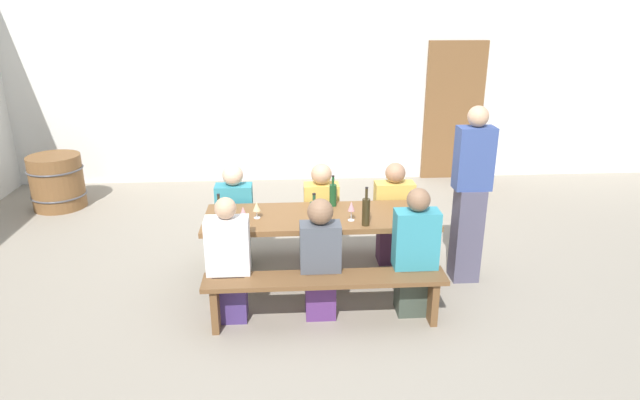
# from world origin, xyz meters

# --- Properties ---
(ground_plane) EXTENTS (24.00, 24.00, 0.00)m
(ground_plane) POSITION_xyz_m (0.00, 0.00, 0.00)
(ground_plane) COLOR gray
(back_wall) EXTENTS (14.00, 0.20, 3.20)m
(back_wall) POSITION_xyz_m (0.00, 3.57, 1.60)
(back_wall) COLOR silver
(back_wall) RESTS_ON ground
(wooden_door) EXTENTS (0.90, 0.06, 2.10)m
(wooden_door) POSITION_xyz_m (2.28, 3.43, 1.05)
(wooden_door) COLOR brown
(wooden_door) RESTS_ON ground
(tasting_table) EXTENTS (2.15, 0.73, 0.75)m
(tasting_table) POSITION_xyz_m (0.00, 0.00, 0.67)
(tasting_table) COLOR brown
(tasting_table) RESTS_ON ground
(bench_near) EXTENTS (2.05, 0.30, 0.45)m
(bench_near) POSITION_xyz_m (0.00, -0.66, 0.36)
(bench_near) COLOR brown
(bench_near) RESTS_ON ground
(bench_far) EXTENTS (2.05, 0.30, 0.45)m
(bench_far) POSITION_xyz_m (0.00, 0.66, 0.36)
(bench_far) COLOR brown
(bench_far) RESTS_ON ground
(wine_bottle_0) EXTENTS (0.07, 0.07, 0.30)m
(wine_bottle_0) POSITION_xyz_m (-0.90, -0.21, 0.87)
(wine_bottle_0) COLOR #332814
(wine_bottle_0) RESTS_ON tasting_table
(wine_bottle_1) EXTENTS (0.08, 0.08, 0.31)m
(wine_bottle_1) POSITION_xyz_m (-0.07, -0.28, 0.87)
(wine_bottle_1) COLOR #234C2D
(wine_bottle_1) RESTS_ON tasting_table
(wine_bottle_2) EXTENTS (0.07, 0.07, 0.36)m
(wine_bottle_2) POSITION_xyz_m (0.39, -0.27, 0.88)
(wine_bottle_2) COLOR #332814
(wine_bottle_2) RESTS_ON tasting_table
(wine_bottle_3) EXTENTS (0.07, 0.07, 0.31)m
(wine_bottle_3) POSITION_xyz_m (0.14, 0.24, 0.87)
(wine_bottle_3) COLOR #194723
(wine_bottle_3) RESTS_ON tasting_table
(wine_glass_0) EXTENTS (0.06, 0.06, 0.18)m
(wine_glass_0) POSITION_xyz_m (0.27, -0.15, 0.88)
(wine_glass_0) COLOR silver
(wine_glass_0) RESTS_ON tasting_table
(wine_glass_1) EXTENTS (0.07, 0.07, 0.17)m
(wine_glass_1) POSITION_xyz_m (-0.70, -0.18, 0.87)
(wine_glass_1) COLOR silver
(wine_glass_1) RESTS_ON tasting_table
(wine_glass_2) EXTENTS (0.07, 0.07, 0.16)m
(wine_glass_2) POSITION_xyz_m (-0.58, -0.04, 0.86)
(wine_glass_2) COLOR silver
(wine_glass_2) RESTS_ON tasting_table
(wine_glass_3) EXTENTS (0.06, 0.06, 0.17)m
(wine_glass_3) POSITION_xyz_m (0.84, -0.19, 0.86)
(wine_glass_3) COLOR silver
(wine_glass_3) RESTS_ON tasting_table
(seated_guest_near_0) EXTENTS (0.37, 0.24, 1.12)m
(seated_guest_near_0) POSITION_xyz_m (-0.81, -0.51, 0.53)
(seated_guest_near_0) COLOR #45306E
(seated_guest_near_0) RESTS_ON ground
(seated_guest_near_1) EXTENTS (0.35, 0.24, 1.09)m
(seated_guest_near_1) POSITION_xyz_m (-0.03, -0.51, 0.53)
(seated_guest_near_1) COLOR #572E6E
(seated_guest_near_1) RESTS_ON ground
(seated_guest_near_2) EXTENTS (0.38, 0.24, 1.17)m
(seated_guest_near_2) POSITION_xyz_m (0.79, -0.51, 0.55)
(seated_guest_near_2) COLOR #3A4439
(seated_guest_near_2) RESTS_ON ground
(seated_guest_far_0) EXTENTS (0.37, 0.24, 1.10)m
(seated_guest_far_0) POSITION_xyz_m (-0.84, 0.51, 0.53)
(seated_guest_far_0) COLOR #30473A
(seated_guest_far_0) RESTS_ON ground
(seated_guest_far_1) EXTENTS (0.35, 0.24, 1.10)m
(seated_guest_far_1) POSITION_xyz_m (0.05, 0.51, 0.53)
(seated_guest_far_1) COLOR #592D5F
(seated_guest_far_1) RESTS_ON ground
(seated_guest_far_2) EXTENTS (0.40, 0.24, 1.09)m
(seated_guest_far_2) POSITION_xyz_m (0.80, 0.51, 0.52)
(seated_guest_far_2) COLOR #4D2945
(seated_guest_far_2) RESTS_ON ground
(standing_host) EXTENTS (0.34, 0.24, 1.74)m
(standing_host) POSITION_xyz_m (1.45, 0.08, 0.85)
(standing_host) COLOR #4F4C62
(standing_host) RESTS_ON ground
(wine_barrel) EXTENTS (0.71, 0.71, 0.72)m
(wine_barrel) POSITION_xyz_m (-3.37, 2.45, 0.36)
(wine_barrel) COLOR brown
(wine_barrel) RESTS_ON ground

